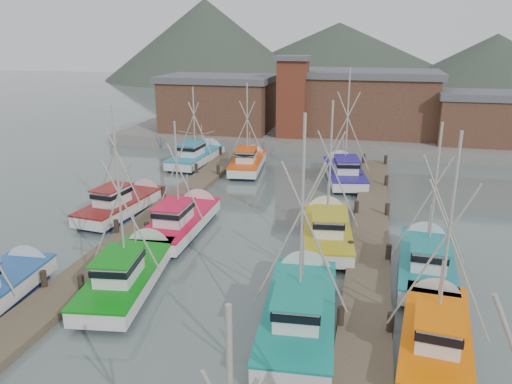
% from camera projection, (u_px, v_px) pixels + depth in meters
% --- Properties ---
extents(ground, '(260.00, 260.00, 0.00)m').
position_uv_depth(ground, '(217.00, 293.00, 24.02)').
color(ground, '#4F5F5D').
rests_on(ground, ground).
extents(dock_left, '(2.30, 46.00, 1.50)m').
position_uv_depth(dock_left, '(125.00, 243.00, 29.26)').
color(dock_left, '#4E4130').
rests_on(dock_left, ground).
extents(dock_right, '(2.30, 46.00, 1.50)m').
position_uv_depth(dock_right, '(368.00, 268.00, 26.14)').
color(dock_right, '#4E4130').
rests_on(dock_right, ground).
extents(quay, '(44.00, 16.00, 1.20)m').
position_uv_depth(quay, '(314.00, 135.00, 58.11)').
color(quay, gray).
rests_on(quay, ground).
extents(shed_left, '(12.72, 8.48, 6.20)m').
position_uv_depth(shed_left, '(218.00, 102.00, 57.59)').
color(shed_left, brown).
rests_on(shed_left, quay).
extents(shed_center, '(14.84, 9.54, 6.90)m').
position_uv_depth(shed_center, '(369.00, 102.00, 55.53)').
color(shed_center, brown).
rests_on(shed_center, quay).
extents(shed_right, '(8.48, 6.36, 5.20)m').
position_uv_depth(shed_right, '(479.00, 117.00, 50.55)').
color(shed_right, brown).
rests_on(shed_right, quay).
extents(lookout_tower, '(3.60, 3.60, 8.50)m').
position_uv_depth(lookout_tower, '(293.00, 96.00, 53.35)').
color(lookout_tower, maroon).
rests_on(lookout_tower, quay).
extents(distant_hills, '(175.00, 140.00, 42.00)m').
position_uv_depth(distant_hills, '(307.00, 78.00, 140.43)').
color(distant_hills, '#3B463A').
rests_on(distant_hills, ground).
extents(boat_4, '(3.83, 8.94, 8.88)m').
position_uv_depth(boat_4, '(131.00, 272.00, 24.65)').
color(boat_4, '#101837').
rests_on(boat_4, ground).
extents(boat_5, '(3.97, 9.44, 9.96)m').
position_uv_depth(boat_5, '(300.00, 307.00, 21.47)').
color(boat_5, '#101837').
rests_on(boat_5, ground).
extents(boat_7, '(3.73, 8.20, 9.44)m').
position_uv_depth(boat_7, '(436.00, 332.00, 19.69)').
color(boat_7, '#101837').
rests_on(boat_7, ground).
extents(boat_8, '(3.18, 8.78, 7.78)m').
position_uv_depth(boat_8, '(183.00, 220.00, 31.52)').
color(boat_8, '#101837').
rests_on(boat_8, ground).
extents(boat_9, '(3.74, 9.00, 9.19)m').
position_uv_depth(boat_9, '(327.00, 229.00, 30.05)').
color(boat_9, '#101837').
rests_on(boat_9, ground).
extents(boat_10, '(3.37, 8.39, 8.20)m').
position_uv_depth(boat_10, '(125.00, 203.00, 34.60)').
color(boat_10, '#101837').
rests_on(boat_10, ground).
extents(boat_11, '(3.52, 8.56, 8.71)m').
position_uv_depth(boat_11, '(426.00, 260.00, 25.89)').
color(boat_11, '#101837').
rests_on(boat_11, ground).
extents(boat_12, '(3.37, 8.38, 8.51)m').
position_uv_depth(boat_12, '(248.00, 162.00, 45.70)').
color(boat_12, '#101837').
rests_on(boat_12, ground).
extents(boat_13, '(4.39, 9.38, 10.17)m').
position_uv_depth(boat_13, '(343.00, 172.00, 42.51)').
color(boat_13, '#101837').
rests_on(boat_13, ground).
extents(boat_14, '(3.36, 8.98, 8.04)m').
position_uv_depth(boat_14, '(198.00, 156.00, 48.08)').
color(boat_14, '#101837').
rests_on(boat_14, ground).
extents(gull_near, '(1.53, 0.66, 0.24)m').
position_uv_depth(gull_near, '(196.00, 134.00, 20.15)').
color(gull_near, slate).
rests_on(gull_near, ground).
extents(gull_far, '(1.54, 0.60, 0.24)m').
position_uv_depth(gull_far, '(243.00, 157.00, 24.95)').
color(gull_far, slate).
rests_on(gull_far, ground).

